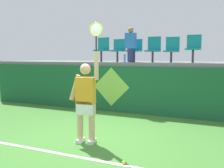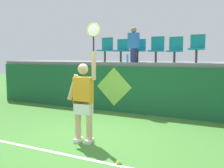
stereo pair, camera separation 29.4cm
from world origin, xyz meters
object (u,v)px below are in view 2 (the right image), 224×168
(tennis_player, at_px, (84,99))
(tennis_ball, at_px, (118,163))
(stadium_chair_1, at_px, (122,49))
(stadium_chair_2, at_px, (138,49))
(stadium_chair_3, at_px, (157,48))
(stadium_chair_4, at_px, (175,49))
(stadium_chair_0, at_px, (106,48))
(water_bottle, at_px, (127,58))
(spectator_0, at_px, (134,44))
(stadium_chair_5, at_px, (197,47))

(tennis_player, bearing_deg, tennis_ball, -31.76)
(stadium_chair_1, relative_size, stadium_chair_2, 1.02)
(stadium_chair_3, height_order, stadium_chair_4, stadium_chair_3)
(stadium_chair_0, distance_m, stadium_chair_4, 2.50)
(stadium_chair_4, bearing_deg, water_bottle, -159.10)
(tennis_ball, xyz_separation_m, water_bottle, (-1.58, 3.99, 1.73))
(stadium_chair_3, xyz_separation_m, spectator_0, (-0.64, -0.43, 0.13))
(stadium_chair_3, xyz_separation_m, stadium_chair_5, (1.28, -0.00, 0.03))
(stadium_chair_1, distance_m, stadium_chair_4, 1.87)
(tennis_ball, bearing_deg, stadium_chair_0, 120.50)
(stadium_chair_0, bearing_deg, water_bottle, -26.44)
(tennis_ball, height_order, stadium_chair_0, stadium_chair_0)
(stadium_chair_5, bearing_deg, stadium_chair_2, -179.84)
(stadium_chair_1, distance_m, stadium_chair_2, 0.62)
(stadium_chair_1, bearing_deg, stadium_chair_2, -0.14)
(tennis_player, xyz_separation_m, stadium_chair_4, (0.97, 3.83, 1.13))
(stadium_chair_1, bearing_deg, stadium_chair_4, 0.20)
(water_bottle, distance_m, stadium_chair_1, 0.77)
(tennis_ball, bearing_deg, stadium_chair_1, 114.25)
(stadium_chair_2, distance_m, stadium_chair_5, 1.92)
(stadium_chair_0, distance_m, stadium_chair_1, 0.63)
(tennis_player, relative_size, spectator_0, 2.19)
(tennis_player, distance_m, stadium_chair_1, 4.09)
(tennis_player, xyz_separation_m, stadium_chair_3, (0.36, 3.83, 1.15))
(tennis_ball, xyz_separation_m, spectator_0, (-1.42, 4.10, 2.19))
(stadium_chair_0, bearing_deg, stadium_chair_5, -0.03)
(stadium_chair_1, xyz_separation_m, stadium_chair_5, (2.54, 0.00, 0.04))
(tennis_player, bearing_deg, stadium_chair_0, 111.85)
(water_bottle, xyz_separation_m, stadium_chair_5, (2.08, 0.54, 0.36))
(stadium_chair_1, height_order, stadium_chair_3, stadium_chair_3)
(stadium_chair_0, height_order, stadium_chair_5, stadium_chair_0)
(stadium_chair_3, bearing_deg, spectator_0, -146.07)
(tennis_player, relative_size, stadium_chair_4, 3.02)
(tennis_ball, bearing_deg, tennis_player, 148.24)
(stadium_chair_5, distance_m, spectator_0, 1.97)
(stadium_chair_0, bearing_deg, spectator_0, -19.03)
(stadium_chair_5, bearing_deg, water_bottle, -165.52)
(stadium_chair_5, bearing_deg, tennis_player, -113.09)
(water_bottle, xyz_separation_m, stadium_chair_3, (0.81, 0.54, 0.33))
(stadium_chair_4, relative_size, spectator_0, 0.73)
(stadium_chair_3, bearing_deg, tennis_player, -95.31)
(tennis_ball, xyz_separation_m, stadium_chair_1, (-2.04, 4.53, 2.05))
(tennis_player, xyz_separation_m, spectator_0, (-0.29, 3.40, 1.28))
(stadium_chair_0, relative_size, spectator_0, 0.77)
(stadium_chair_0, xyz_separation_m, stadium_chair_3, (1.89, 0.00, -0.03))
(tennis_player, bearing_deg, stadium_chair_1, 103.31)
(stadium_chair_0, relative_size, stadium_chair_2, 1.12)
(stadium_chair_0, bearing_deg, tennis_player, -68.15)
(stadium_chair_0, xyz_separation_m, spectator_0, (1.25, -0.43, 0.11))
(stadium_chair_5, relative_size, spectator_0, 0.77)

